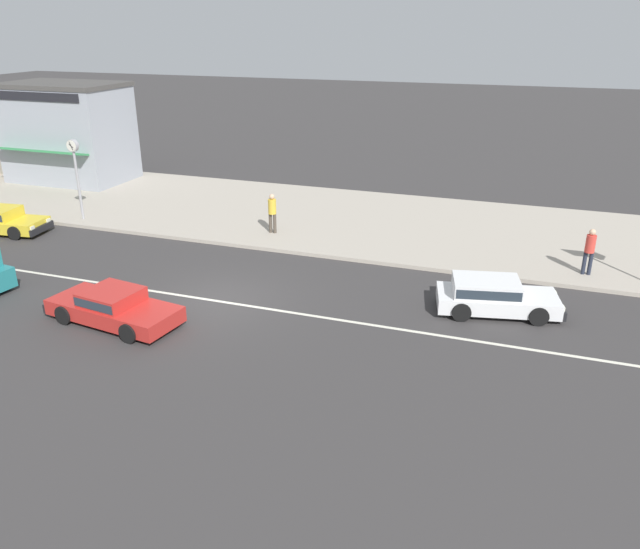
% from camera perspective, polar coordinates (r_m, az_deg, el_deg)
% --- Properties ---
extents(ground_plane, '(160.00, 160.00, 0.00)m').
position_cam_1_polar(ground_plane, '(21.06, -9.44, -2.40)').
color(ground_plane, '#383535').
extents(lane_centre_stripe, '(50.40, 0.14, 0.01)m').
position_cam_1_polar(lane_centre_stripe, '(21.05, -9.44, -2.39)').
color(lane_centre_stripe, silver).
rests_on(lane_centre_stripe, ground).
extents(kerb_strip, '(68.00, 10.00, 0.15)m').
position_cam_1_polar(kerb_strip, '(29.57, -0.28, 5.34)').
color(kerb_strip, '#ADA393').
rests_on(kerb_strip, ground).
extents(sedan_red_1, '(4.51, 2.23, 1.06)m').
position_cam_1_polar(sedan_red_1, '(20.17, -18.40, -2.77)').
color(sedan_red_1, red).
rests_on(sedan_red_1, ground).
extents(hatchback_white_3, '(4.10, 2.36, 1.10)m').
position_cam_1_polar(hatchback_white_3, '(20.52, 15.55, -1.82)').
color(hatchback_white_3, white).
rests_on(hatchback_white_3, ground).
extents(street_clock, '(0.56, 0.22, 3.66)m').
position_cam_1_polar(street_clock, '(30.35, -21.48, 9.52)').
color(street_clock, '#9E9EA3').
rests_on(street_clock, kerb_strip).
extents(pedestrian_near_clock, '(0.34, 0.34, 1.71)m').
position_cam_1_polar(pedestrian_near_clock, '(26.79, -4.39, 5.88)').
color(pedestrian_near_clock, '#4C4238').
rests_on(pedestrian_near_clock, kerb_strip).
extents(pedestrian_by_shop, '(0.34, 0.34, 1.71)m').
position_cam_1_polar(pedestrian_by_shop, '(24.18, 23.44, 2.23)').
color(pedestrian_by_shop, '#232838').
rests_on(pedestrian_by_shop, kerb_strip).
extents(shopfront_corner_warung, '(6.56, 4.88, 5.37)m').
position_cam_1_polar(shopfront_corner_warung, '(38.61, -22.03, 11.98)').
color(shopfront_corner_warung, '#999EA8').
rests_on(shopfront_corner_warung, kerb_strip).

